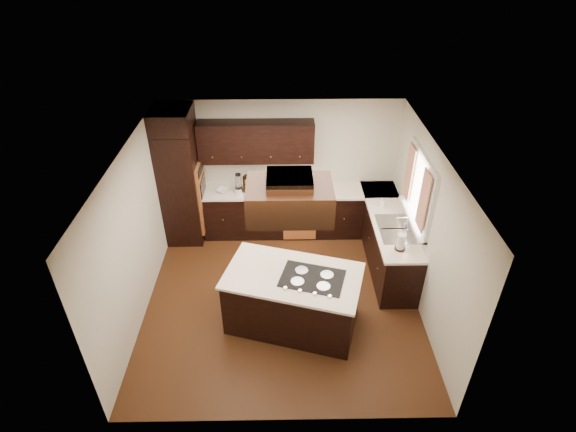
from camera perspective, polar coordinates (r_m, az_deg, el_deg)
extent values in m
cube|color=#593116|center=(7.27, -0.72, -10.28)|extent=(4.20, 4.20, 0.02)
cube|color=silver|center=(5.81, -0.90, 7.87)|extent=(4.20, 4.20, 0.02)
cube|color=beige|center=(8.26, -0.86, 6.41)|extent=(4.20, 0.02, 2.50)
cube|color=beige|center=(4.91, -0.70, -16.85)|extent=(4.20, 0.02, 2.50)
cube|color=beige|center=(6.80, -18.89, -2.27)|extent=(0.02, 4.20, 2.50)
cube|color=beige|center=(6.80, 17.30, -1.96)|extent=(0.02, 4.20, 2.50)
cube|color=black|center=(8.19, -13.38, 3.66)|extent=(0.65, 0.75, 2.12)
cube|color=#BF6B34|center=(8.10, -11.01, 4.08)|extent=(0.05, 0.62, 0.78)
cube|color=black|center=(8.40, -0.57, 0.52)|extent=(2.93, 0.60, 0.88)
cube|color=black|center=(7.87, 12.45, -2.97)|extent=(0.60, 2.40, 0.88)
cube|color=white|center=(8.15, -0.59, 3.17)|extent=(2.93, 0.63, 0.04)
cube|color=white|center=(7.61, 12.75, -0.20)|extent=(0.63, 2.40, 0.04)
cube|color=black|center=(7.87, -4.07, 9.39)|extent=(2.00, 0.34, 0.72)
cube|color=#BF6B34|center=(8.19, 1.50, -0.85)|extent=(0.60, 0.05, 0.72)
cube|color=white|center=(7.01, 16.35, 3.31)|extent=(0.06, 1.32, 1.12)
cube|color=white|center=(7.02, 16.57, 3.31)|extent=(0.00, 1.20, 1.00)
cube|color=beige|center=(6.63, 16.82, 1.84)|extent=(0.02, 0.34, 0.90)
cube|color=beige|center=(7.32, 15.14, 5.32)|extent=(0.02, 0.34, 0.90)
cube|color=silver|center=(7.32, 13.44, -1.57)|extent=(0.52, 0.84, 0.01)
cube|color=black|center=(6.59, 0.61, -10.64)|extent=(2.01, 1.45, 0.88)
cube|color=white|center=(6.27, 0.63, -7.64)|extent=(2.09, 1.53, 0.04)
cube|color=black|center=(6.21, 3.10, -7.89)|extent=(0.98, 0.79, 0.01)
cube|color=black|center=(5.50, 0.19, 2.08)|extent=(1.05, 0.72, 0.42)
cube|color=black|center=(5.36, 0.19, 4.59)|extent=(0.55, 0.50, 0.13)
cylinder|color=silver|center=(8.08, -6.25, 3.25)|extent=(0.15, 0.15, 0.10)
cone|color=silver|center=(7.99, -6.32, 4.36)|extent=(0.13, 0.13, 0.26)
cube|color=black|center=(7.99, -4.31, 3.92)|extent=(0.40, 0.23, 0.33)
imported|color=white|center=(8.16, -8.22, 3.23)|extent=(0.29, 0.29, 0.05)
imported|color=white|center=(7.80, 11.81, 1.72)|extent=(0.09, 0.09, 0.16)
cylinder|color=white|center=(6.83, 14.15, -3.24)|extent=(0.14, 0.14, 0.26)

